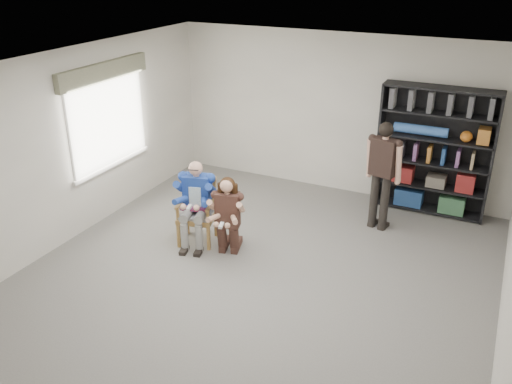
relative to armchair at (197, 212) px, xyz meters
The scene contains 8 objects.
room_shell 1.67m from the armchair, 29.70° to the right, with size 6.00×7.00×2.80m, color white, non-canonical shape.
floor 1.48m from the armchair, 29.70° to the right, with size 6.00×7.00×0.01m, color slate.
window_left 2.10m from the armchair, 169.96° to the left, with size 0.16×2.00×1.75m, color white, non-canonical shape.
armchair is the anchor object (origin of this frame).
seated_man 0.15m from the armchair, ahead, with size 0.55×0.77×1.28m, color navy, non-canonical shape.
kneeling_woman 0.60m from the armchair, 11.69° to the right, with size 0.49×0.79×1.17m, color #37261E, non-canonical shape.
bookshelf 3.94m from the armchair, 41.59° to the left, with size 1.80×0.38×2.10m, color black, non-canonical shape.
standing_man 2.85m from the armchair, 34.68° to the left, with size 0.53×0.30×1.73m, color black, non-canonical shape.
Camera 1 is at (2.67, -5.38, 4.03)m, focal length 38.00 mm.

